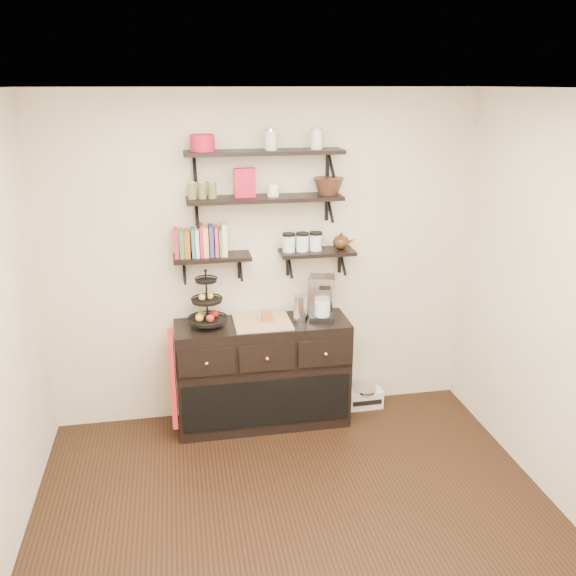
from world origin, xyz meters
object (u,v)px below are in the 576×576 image
(fruit_stand, at_px, (207,308))
(radio, at_px, (365,398))
(sideboard, at_px, (263,373))
(coffee_maker, at_px, (321,298))

(fruit_stand, xyz_separation_m, radio, (1.35, 0.08, -0.97))
(fruit_stand, bearing_deg, sideboard, -0.40)
(coffee_maker, distance_m, radio, 1.07)
(sideboard, distance_m, fruit_stand, 0.74)
(sideboard, height_order, fruit_stand, fruit_stand)
(fruit_stand, relative_size, radio, 1.48)
(sideboard, xyz_separation_m, coffee_maker, (0.49, 0.02, 0.62))
(sideboard, distance_m, radio, 0.99)
(fruit_stand, height_order, radio, fruit_stand)
(sideboard, height_order, radio, sideboard)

